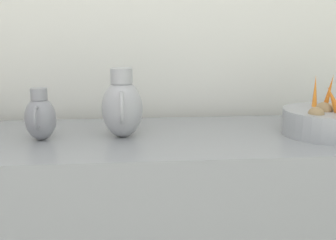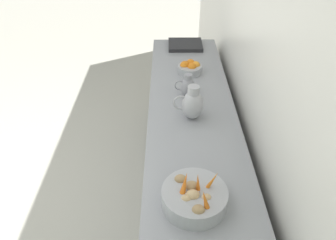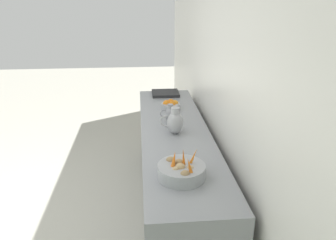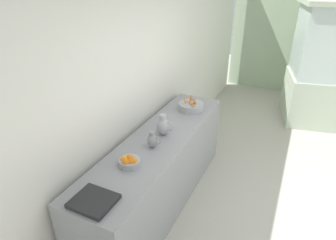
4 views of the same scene
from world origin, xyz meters
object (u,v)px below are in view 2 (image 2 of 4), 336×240
at_px(orange_bowl, 190,67).
at_px(metal_pitcher_tall, 192,104).
at_px(vegetable_colander, 194,197).
at_px(metal_pitcher_short, 187,86).

relative_size(orange_bowl, metal_pitcher_tall, 0.82).
bearing_deg(metal_pitcher_tall, vegetable_colander, 87.11).
xyz_separation_m(vegetable_colander, metal_pitcher_short, (-0.02, -1.06, 0.03)).
bearing_deg(orange_bowl, metal_pitcher_short, 83.94).
xyz_separation_m(metal_pitcher_tall, metal_pitcher_short, (0.02, -0.29, -0.03)).
height_order(vegetable_colander, metal_pitcher_short, vegetable_colander).
bearing_deg(metal_pitcher_short, metal_pitcher_tall, 93.39).
height_order(orange_bowl, metal_pitcher_tall, metal_pitcher_tall).
distance_m(vegetable_colander, orange_bowl, 1.46).
xyz_separation_m(orange_bowl, metal_pitcher_tall, (0.02, 0.68, 0.07)).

